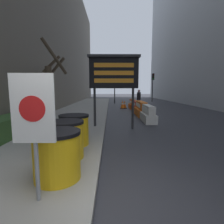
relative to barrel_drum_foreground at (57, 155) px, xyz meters
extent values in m
plane|color=#2D2D33|center=(0.71, -0.76, -0.57)|extent=(120.00, 120.00, 0.00)
cube|color=#335628|center=(-2.58, 3.42, -0.11)|extent=(0.90, 5.91, 0.65)
cylinder|color=#4C3D2D|center=(-2.49, 6.93, 0.98)|extent=(0.36, 0.36, 2.83)
cylinder|color=#4C3D2D|center=(-2.33, 7.55, 2.31)|extent=(1.35, 0.52, 1.35)
cylinder|color=#4C3D2D|center=(-2.48, 7.43, 2.57)|extent=(1.10, 0.19, 1.01)
cylinder|color=#4C3D2D|center=(-1.96, 6.45, 2.81)|extent=(1.04, 1.23, 1.75)
cylinder|color=yellow|center=(0.00, 0.00, -0.03)|extent=(0.81, 0.81, 0.81)
cylinder|color=black|center=(0.00, 0.00, 0.40)|extent=(0.84, 0.84, 0.06)
cylinder|color=yellow|center=(-0.09, 0.96, -0.03)|extent=(0.81, 0.81, 0.81)
cylinder|color=black|center=(-0.09, 0.96, 0.40)|extent=(0.84, 0.84, 0.06)
cylinder|color=yellow|center=(-0.09, 1.92, -0.03)|extent=(0.81, 0.81, 0.81)
cylinder|color=black|center=(-0.09, 1.92, 0.40)|extent=(0.84, 0.84, 0.06)
cylinder|color=gray|center=(-0.09, -0.62, 0.23)|extent=(0.06, 0.06, 1.33)
cube|color=white|center=(-0.09, -0.64, 0.89)|extent=(0.58, 0.04, 0.93)
cylinder|color=red|center=(-0.09, -0.66, 0.89)|extent=(0.35, 0.01, 0.35)
cylinder|color=#28282B|center=(0.27, 4.46, 0.31)|extent=(0.10, 0.10, 1.75)
cylinder|color=#28282B|center=(1.90, 4.46, 0.31)|extent=(0.10, 0.10, 1.75)
cube|color=black|center=(1.09, 4.46, 1.81)|extent=(2.04, 0.24, 1.25)
cube|color=#28282B|center=(1.09, 4.39, 2.48)|extent=(2.16, 0.34, 0.10)
cube|color=orange|center=(1.09, 4.33, 2.12)|extent=(1.63, 0.02, 0.18)
cube|color=orange|center=(1.09, 4.33, 1.81)|extent=(1.63, 0.02, 0.18)
cube|color=orange|center=(1.09, 4.33, 1.50)|extent=(1.63, 0.02, 0.18)
cube|color=silver|center=(2.94, 6.14, -0.35)|extent=(0.58, 1.81, 0.44)
cube|color=silver|center=(2.94, 6.14, 0.09)|extent=(0.35, 1.81, 0.44)
cube|color=white|center=(2.75, 6.14, 0.09)|extent=(0.02, 1.45, 0.22)
cube|color=orange|center=(2.94, 8.28, -0.34)|extent=(0.65, 2.09, 0.46)
cube|color=orange|center=(2.94, 8.28, 0.13)|extent=(0.39, 2.09, 0.46)
cube|color=white|center=(2.73, 8.28, 0.13)|extent=(0.02, 1.67, 0.23)
cube|color=red|center=(2.94, 10.59, -0.37)|extent=(0.52, 1.80, 0.39)
cube|color=red|center=(2.94, 10.59, 0.02)|extent=(0.31, 1.80, 0.39)
cube|color=white|center=(2.77, 10.59, 0.02)|extent=(0.02, 1.44, 0.20)
cube|color=orange|center=(2.94, 12.62, -0.37)|extent=(0.62, 1.63, 0.40)
cube|color=orange|center=(2.94, 12.62, 0.03)|extent=(0.37, 1.63, 0.40)
cube|color=white|center=(2.74, 12.62, 0.03)|extent=(0.02, 1.31, 0.20)
cube|color=black|center=(2.01, 12.47, -0.55)|extent=(0.42, 0.42, 0.04)
cone|color=orange|center=(2.01, 12.47, -0.17)|extent=(0.34, 0.34, 0.71)
cylinder|color=white|center=(2.01, 12.47, -0.14)|extent=(0.19, 0.19, 0.10)
cube|color=black|center=(2.22, 12.60, -0.55)|extent=(0.41, 0.41, 0.04)
cone|color=orange|center=(2.22, 12.60, -0.18)|extent=(0.33, 0.33, 0.69)
cylinder|color=white|center=(2.22, 12.60, -0.15)|extent=(0.19, 0.19, 0.10)
cylinder|color=#2D2D30|center=(1.46, 18.08, 1.73)|extent=(0.12, 0.12, 4.60)
cube|color=black|center=(1.46, 17.92, 3.61)|extent=(0.28, 0.28, 0.84)
sphere|color=#360605|center=(1.46, 17.77, 3.89)|extent=(0.15, 0.15, 0.15)
sphere|color=#392C06|center=(1.46, 17.77, 3.61)|extent=(0.15, 0.15, 0.15)
sphere|color=green|center=(1.46, 17.77, 3.33)|extent=(0.15, 0.15, 0.15)
cylinder|color=#2D2D30|center=(6.65, 20.84, 1.33)|extent=(0.12, 0.12, 3.79)
cube|color=black|center=(6.65, 20.68, 2.80)|extent=(0.28, 0.28, 0.84)
sphere|color=#360605|center=(6.65, 20.53, 3.08)|extent=(0.15, 0.15, 0.15)
sphere|color=#392C06|center=(6.65, 20.53, 2.80)|extent=(0.15, 0.15, 0.15)
sphere|color=green|center=(6.65, 20.53, 2.52)|extent=(0.15, 0.15, 0.15)
cylinder|color=#333338|center=(3.37, 12.41, -0.16)|extent=(0.13, 0.13, 0.81)
cylinder|color=#333338|center=(3.52, 12.41, -0.16)|extent=(0.13, 0.13, 0.81)
cube|color=black|center=(3.45, 12.41, 0.56)|extent=(0.39, 0.50, 0.64)
sphere|color=#A16461|center=(3.45, 12.41, 0.99)|extent=(0.22, 0.22, 0.22)
camera|label=1|loc=(0.94, -2.96, 1.15)|focal=28.00mm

